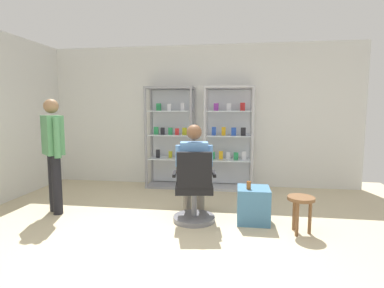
{
  "coord_description": "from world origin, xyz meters",
  "views": [
    {
      "loc": [
        0.68,
        -2.89,
        1.49
      ],
      "look_at": [
        0.07,
        1.28,
        1.0
      ],
      "focal_mm": 28.28,
      "sensor_mm": 36.0,
      "label": 1
    }
  ],
  "objects_px": {
    "display_cabinet_right": "(229,138)",
    "storage_crate": "(253,205)",
    "tea_glass": "(249,185)",
    "office_chair": "(194,193)",
    "wooden_stool": "(301,204)",
    "display_cabinet_left": "(171,137)",
    "standing_customer": "(53,149)",
    "seated_shopkeeper": "(194,167)"
  },
  "relations": [
    {
      "from": "display_cabinet_left",
      "to": "tea_glass",
      "type": "distance_m",
      "value": 2.32
    },
    {
      "from": "display_cabinet_left",
      "to": "wooden_stool",
      "type": "height_order",
      "value": "display_cabinet_left"
    },
    {
      "from": "seated_shopkeeper",
      "to": "standing_customer",
      "type": "height_order",
      "value": "standing_customer"
    },
    {
      "from": "display_cabinet_right",
      "to": "standing_customer",
      "type": "relative_size",
      "value": 1.17
    },
    {
      "from": "seated_shopkeeper",
      "to": "wooden_stool",
      "type": "bearing_deg",
      "value": -14.12
    },
    {
      "from": "office_chair",
      "to": "seated_shopkeeper",
      "type": "xyz_separation_m",
      "value": [
        -0.02,
        0.16,
        0.32
      ]
    },
    {
      "from": "seated_shopkeeper",
      "to": "standing_customer",
      "type": "bearing_deg",
      "value": -178.01
    },
    {
      "from": "display_cabinet_left",
      "to": "standing_customer",
      "type": "bearing_deg",
      "value": -127.3
    },
    {
      "from": "storage_crate",
      "to": "standing_customer",
      "type": "height_order",
      "value": "standing_customer"
    },
    {
      "from": "storage_crate",
      "to": "tea_glass",
      "type": "height_order",
      "value": "tea_glass"
    },
    {
      "from": "tea_glass",
      "to": "office_chair",
      "type": "bearing_deg",
      "value": -176.41
    },
    {
      "from": "office_chair",
      "to": "seated_shopkeeper",
      "type": "distance_m",
      "value": 0.36
    },
    {
      "from": "display_cabinet_left",
      "to": "seated_shopkeeper",
      "type": "relative_size",
      "value": 1.47
    },
    {
      "from": "tea_glass",
      "to": "display_cabinet_left",
      "type": "bearing_deg",
      "value": 128.16
    },
    {
      "from": "display_cabinet_right",
      "to": "tea_glass",
      "type": "bearing_deg",
      "value": -80.3
    },
    {
      "from": "seated_shopkeeper",
      "to": "standing_customer",
      "type": "distance_m",
      "value": 2.02
    },
    {
      "from": "office_chair",
      "to": "standing_customer",
      "type": "xyz_separation_m",
      "value": [
        -2.03,
        0.09,
        0.54
      ]
    },
    {
      "from": "display_cabinet_left",
      "to": "seated_shopkeeper",
      "type": "xyz_separation_m",
      "value": [
        0.68,
        -1.67,
        -0.25
      ]
    },
    {
      "from": "display_cabinet_right",
      "to": "seated_shopkeeper",
      "type": "xyz_separation_m",
      "value": [
        -0.42,
        -1.67,
        -0.25
      ]
    },
    {
      "from": "office_chair",
      "to": "tea_glass",
      "type": "distance_m",
      "value": 0.72
    },
    {
      "from": "standing_customer",
      "to": "wooden_stool",
      "type": "xyz_separation_m",
      "value": [
        3.34,
        -0.27,
        -0.58
      ]
    },
    {
      "from": "office_chair",
      "to": "seated_shopkeeper",
      "type": "bearing_deg",
      "value": 98.32
    },
    {
      "from": "display_cabinet_right",
      "to": "storage_crate",
      "type": "bearing_deg",
      "value": -77.71
    },
    {
      "from": "seated_shopkeeper",
      "to": "storage_crate",
      "type": "distance_m",
      "value": 0.93
    },
    {
      "from": "display_cabinet_right",
      "to": "tea_glass",
      "type": "height_order",
      "value": "display_cabinet_right"
    },
    {
      "from": "office_chair",
      "to": "tea_glass",
      "type": "bearing_deg",
      "value": 3.59
    },
    {
      "from": "standing_customer",
      "to": "seated_shopkeeper",
      "type": "bearing_deg",
      "value": 1.99
    },
    {
      "from": "standing_customer",
      "to": "office_chair",
      "type": "bearing_deg",
      "value": -2.6
    },
    {
      "from": "display_cabinet_right",
      "to": "storage_crate",
      "type": "xyz_separation_m",
      "value": [
        0.37,
        -1.71,
        -0.73
      ]
    },
    {
      "from": "display_cabinet_right",
      "to": "display_cabinet_left",
      "type": "bearing_deg",
      "value": 179.96
    },
    {
      "from": "display_cabinet_left",
      "to": "storage_crate",
      "type": "bearing_deg",
      "value": -49.29
    },
    {
      "from": "tea_glass",
      "to": "standing_customer",
      "type": "xyz_separation_m",
      "value": [
        -2.73,
        0.05,
        0.42
      ]
    },
    {
      "from": "display_cabinet_right",
      "to": "office_chair",
      "type": "relative_size",
      "value": 1.98
    },
    {
      "from": "display_cabinet_right",
      "to": "tea_glass",
      "type": "relative_size",
      "value": 18.75
    },
    {
      "from": "display_cabinet_right",
      "to": "wooden_stool",
      "type": "bearing_deg",
      "value": -65.54
    },
    {
      "from": "office_chair",
      "to": "storage_crate",
      "type": "relative_size",
      "value": 2.07
    },
    {
      "from": "display_cabinet_left",
      "to": "office_chair",
      "type": "distance_m",
      "value": 2.04
    },
    {
      "from": "display_cabinet_right",
      "to": "wooden_stool",
      "type": "xyz_separation_m",
      "value": [
        0.91,
        -2.01,
        -0.6
      ]
    },
    {
      "from": "tea_glass",
      "to": "wooden_stool",
      "type": "height_order",
      "value": "tea_glass"
    },
    {
      "from": "office_chair",
      "to": "storage_crate",
      "type": "distance_m",
      "value": 0.8
    },
    {
      "from": "display_cabinet_right",
      "to": "office_chair",
      "type": "xyz_separation_m",
      "value": [
        -0.4,
        -1.83,
        -0.57
      ]
    },
    {
      "from": "office_chair",
      "to": "wooden_stool",
      "type": "height_order",
      "value": "office_chair"
    }
  ]
}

